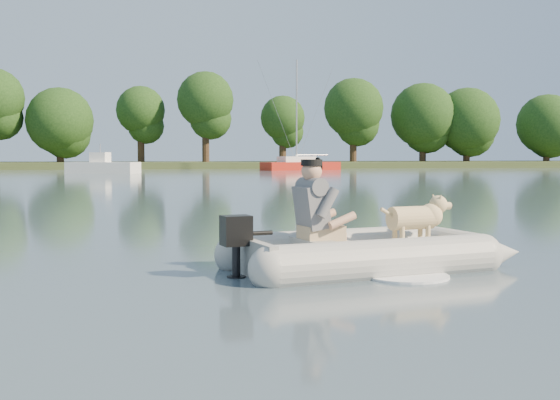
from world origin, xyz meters
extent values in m
plane|color=#4E5D6A|center=(0.00, 0.00, 0.00)|extent=(160.00, 160.00, 0.00)
cube|color=#47512D|center=(0.00, 62.00, 0.25)|extent=(160.00, 12.00, 0.70)
cylinder|color=#332316|center=(-9.90, 61.33, 1.47)|extent=(0.70, 0.70, 2.94)
sphere|color=#2A501A|center=(-9.90, 61.33, 4.49)|extent=(6.27, 6.27, 6.27)
cylinder|color=#332316|center=(-2.42, 61.95, 1.84)|extent=(0.70, 0.70, 3.67)
sphere|color=#2A501A|center=(-2.42, 61.95, 5.61)|extent=(4.69, 4.69, 4.69)
cylinder|color=#332316|center=(3.70, 60.15, 2.15)|extent=(0.70, 0.70, 4.29)
sphere|color=#2A501A|center=(3.70, 60.15, 6.56)|extent=(5.43, 5.43, 5.43)
cylinder|color=#332316|center=(11.30, 60.43, 1.61)|extent=(0.70, 0.70, 3.21)
sphere|color=#2A501A|center=(11.30, 60.43, 4.91)|extent=(4.41, 4.41, 4.41)
cylinder|color=#332316|center=(18.70, 61.04, 1.97)|extent=(0.70, 0.70, 3.94)
sphere|color=#2A501A|center=(18.70, 61.04, 6.02)|extent=(6.03, 6.03, 6.03)
cylinder|color=#332316|center=(26.27, 61.31, 1.76)|extent=(0.70, 0.70, 3.52)
sphere|color=#2A501A|center=(26.27, 61.31, 5.37)|extent=(6.68, 6.68, 6.68)
cylinder|color=#332316|center=(31.05, 61.08, 1.61)|extent=(0.70, 0.70, 3.21)
sphere|color=#2A501A|center=(31.05, 61.08, 4.91)|extent=(6.79, 6.79, 6.79)
cylinder|color=#332316|center=(40.05, 60.78, 1.48)|extent=(0.70, 0.70, 2.96)
sphere|color=#2A501A|center=(40.05, 60.78, 4.53)|extent=(6.40, 6.40, 6.40)
cube|color=#AA2013|center=(11.04, 50.91, 0.26)|extent=(7.19, 4.27, 0.86)
cube|color=white|center=(10.63, 50.77, 0.90)|extent=(3.36, 2.48, 0.52)
cylinder|color=#A5A5AA|center=(10.63, 50.77, 5.00)|extent=(0.14, 0.14, 8.62)
camera|label=1|loc=(-1.82, -7.55, 1.36)|focal=45.00mm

